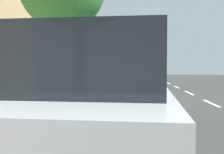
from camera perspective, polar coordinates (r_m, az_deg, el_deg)
ground at (r=13.43m, az=6.37°, el=-4.24°), size 64.82×64.82×0.00m
sidewalk at (r=13.92m, az=-11.90°, el=-3.73°), size 4.07×40.51×0.15m
curb_edge at (r=13.50m, az=-3.20°, el=-3.86°), size 0.16×40.51×0.15m
lane_stripe_centre at (r=14.07m, az=17.43°, el=-4.01°), size 0.14×40.00×0.01m
lane_stripe_bike_edge at (r=13.42m, az=3.06°, el=-4.21°), size 0.12×40.51×0.01m
building_facade at (r=14.68m, az=-20.70°, el=7.53°), size 0.50×40.51×5.80m
parked_pickup_green_nearest at (r=23.79m, az=2.54°, el=0.86°), size 2.12×5.35×1.95m
parked_sedan_dark_blue_second at (r=16.52m, az=1.40°, el=-0.36°), size 1.87×4.42×1.52m
parked_sedan_white_mid at (r=10.29m, az=0.08°, el=-2.06°), size 1.91×4.44×1.52m
parked_suv_silver_far at (r=4.04m, az=-2.14°, el=-5.15°), size 2.22×4.82×1.99m
bicycle_at_curb at (r=13.43m, az=-1.23°, el=-2.64°), size 1.25×1.25×0.75m
cyclist_with_backpack at (r=13.87m, az=-1.95°, el=0.51°), size 0.55×0.53×1.78m
pedestrian_on_phone at (r=24.62m, az=-5.82°, el=1.23°), size 0.35×0.59×1.58m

